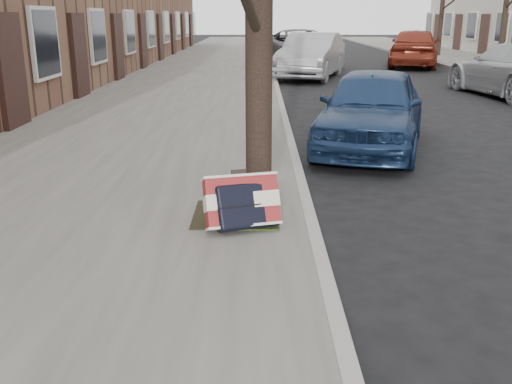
{
  "coord_description": "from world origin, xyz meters",
  "views": [
    {
      "loc": [
        -1.77,
        -4.23,
        2.05
      ],
      "look_at": [
        -1.8,
        0.8,
        0.49
      ],
      "focal_mm": 40.0,
      "sensor_mm": 36.0,
      "label": 1
    }
  ],
  "objects_px": {
    "car_near_front": "(372,108)",
    "car_near_mid": "(312,56)",
    "suitcase_red": "(241,202)",
    "suitcase_navy": "(246,205)"
  },
  "relations": [
    {
      "from": "suitcase_red",
      "to": "car_near_front",
      "type": "height_order",
      "value": "car_near_front"
    },
    {
      "from": "suitcase_red",
      "to": "suitcase_navy",
      "type": "relative_size",
      "value": 1.14
    },
    {
      "from": "car_near_front",
      "to": "suitcase_navy",
      "type": "bearing_deg",
      "value": -99.07
    },
    {
      "from": "suitcase_navy",
      "to": "car_near_mid",
      "type": "bearing_deg",
      "value": 62.7
    },
    {
      "from": "suitcase_red",
      "to": "suitcase_navy",
      "type": "distance_m",
      "value": 0.06
    },
    {
      "from": "suitcase_red",
      "to": "car_near_mid",
      "type": "xyz_separation_m",
      "value": [
        1.94,
        14.53,
        0.36
      ]
    },
    {
      "from": "car_near_mid",
      "to": "car_near_front",
      "type": "bearing_deg",
      "value": -73.54
    },
    {
      "from": "suitcase_navy",
      "to": "car_near_front",
      "type": "relative_size",
      "value": 0.16
    },
    {
      "from": "suitcase_red",
      "to": "car_near_mid",
      "type": "distance_m",
      "value": 14.67
    },
    {
      "from": "car_near_front",
      "to": "car_near_mid",
      "type": "height_order",
      "value": "car_near_mid"
    }
  ]
}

